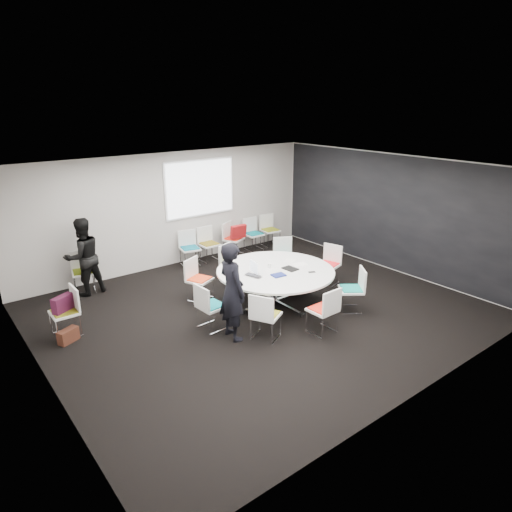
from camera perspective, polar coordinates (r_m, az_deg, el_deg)
room_shell at (r=8.69m, az=1.07°, el=1.66°), size 8.08×7.08×2.88m
conference_table at (r=9.27m, az=2.44°, el=-2.74°), size 2.38×2.38×0.73m
projection_screen at (r=11.74m, az=-6.97°, el=8.42°), size 1.90×0.03×1.35m
chair_ring_a at (r=10.48m, az=8.98°, el=-1.98°), size 0.56×0.57×0.88m
chair_ring_b at (r=10.89m, az=3.56°, el=-0.94°), size 0.61×0.60×0.88m
chair_ring_c at (r=10.44m, az=-2.99°, el=-1.84°), size 0.59×0.58×0.88m
chair_ring_d at (r=9.61m, az=-7.08°, el=-3.89°), size 0.60×0.60×0.88m
chair_ring_e at (r=8.41m, az=-5.62°, el=-7.32°), size 0.48×0.49×0.88m
chair_ring_f at (r=8.05m, az=1.19°, el=-8.52°), size 0.61×0.62×0.88m
chair_ring_g at (r=8.33m, az=8.34°, el=-7.74°), size 0.47×0.46×0.88m
chair_ring_h at (r=9.26m, az=11.82°, el=-5.09°), size 0.63×0.64×0.88m
chair_back_a at (r=11.58m, az=-8.23°, el=0.13°), size 0.54×0.53×0.88m
chair_back_b at (r=11.85m, az=-5.89°, el=0.68°), size 0.46×0.45×0.88m
chair_back_c at (r=12.25m, az=-2.84°, el=1.38°), size 0.61×0.60×0.88m
chair_back_d at (r=12.67m, az=-0.30°, el=2.01°), size 0.48×0.47×0.88m
chair_back_e at (r=13.04m, az=1.74°, el=2.51°), size 0.51×0.50×0.88m
chair_spare_left at (r=8.82m, az=-22.61°, el=-7.51°), size 0.45×0.46×0.88m
chair_person_back at (r=10.62m, az=-20.69°, el=-2.73°), size 0.55×0.54×0.88m
person_main at (r=7.84m, az=-3.01°, el=-4.44°), size 0.47×0.67×1.76m
person_back at (r=10.29m, az=-20.79°, el=-0.10°), size 0.89×0.74×1.68m
laptop at (r=8.91m, az=-0.14°, el=-2.37°), size 0.30×0.39×0.03m
laptop_lid at (r=8.99m, az=-0.28°, el=-1.38°), size 0.07×0.30×0.22m
notebook_black at (r=9.26m, az=4.30°, el=-1.59°), size 0.24×0.31×0.02m
tablet_folio at (r=8.91m, az=2.83°, el=-2.39°), size 0.28×0.23×0.03m
papers_right at (r=9.72m, az=4.23°, el=-0.62°), size 0.37×0.34×0.00m
papers_front at (r=9.55m, az=5.50°, el=-1.02°), size 0.34×0.28×0.00m
cup at (r=9.32m, az=1.70°, el=-1.18°), size 0.08×0.08×0.09m
phone at (r=9.15m, az=6.99°, el=-2.00°), size 0.16×0.12×0.01m
maroon_bag at (r=8.68m, az=-23.00°, el=-5.49°), size 0.42×0.31×0.28m
brown_bag at (r=8.65m, az=-22.41°, el=-9.19°), size 0.39×0.30×0.24m
red_jacket at (r=11.95m, az=-2.23°, el=3.07°), size 0.45×0.19×0.36m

